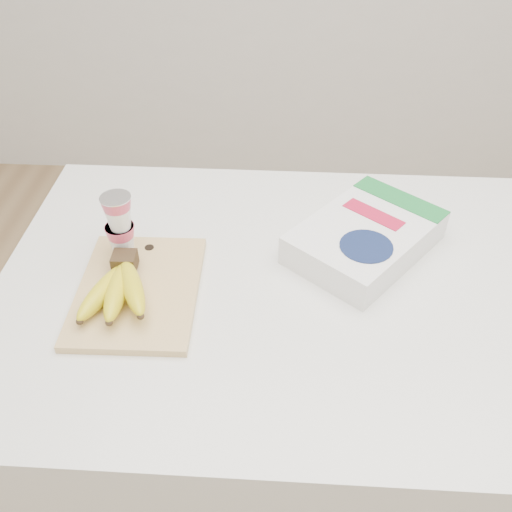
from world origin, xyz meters
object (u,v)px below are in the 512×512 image
Objects in this scene: bananas at (118,287)px; yogurt_stack at (119,224)px; cutting_board at (138,290)px; table at (299,421)px; cereal_box at (365,237)px.

bananas is 1.38× the size of yogurt_stack.
cutting_board is 0.05m from bananas.
table is 0.60m from cutting_board.
cutting_board is at bearing -121.02° from cereal_box.
table is 4.01× the size of cutting_board.
yogurt_stack is at bearing 172.50° from table.
bananas reaches higher than cutting_board.
table is at bearing -95.94° from cereal_box.
bananas reaches higher than table.
table is at bearing 11.78° from bananas.
bananas is at bearing -168.22° from table.
cereal_box reaches higher than cutting_board.
cereal_box is (0.49, 0.19, -0.01)m from bananas.
yogurt_stack is 0.38× the size of cereal_box.
cereal_box is at bearing 21.57° from bananas.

